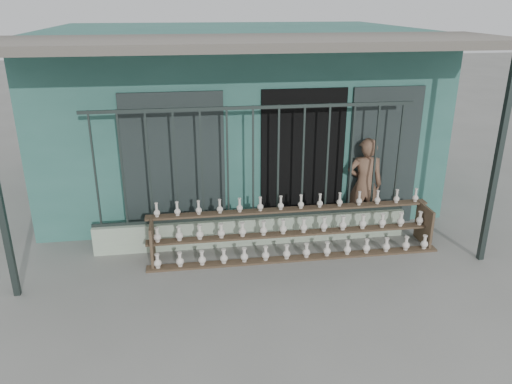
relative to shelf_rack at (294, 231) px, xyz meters
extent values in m
plane|color=slate|center=(-0.57, -0.88, -0.36)|extent=(60.00, 60.00, 0.00)
cube|color=#30655B|center=(-0.57, 3.42, 1.24)|extent=(7.00, 5.00, 3.20)
cube|color=black|center=(0.33, 0.94, 0.84)|extent=(1.40, 0.12, 2.40)
cube|color=black|center=(-1.77, 0.90, 0.84)|extent=(1.60, 0.08, 2.40)
cube|color=black|center=(1.73, 0.90, 0.84)|extent=(1.20, 0.08, 2.40)
cube|color=#59544C|center=(-0.57, 0.32, 2.79)|extent=(7.40, 2.00, 0.12)
cube|color=#283330|center=(2.78, -0.63, 1.19)|extent=(0.08, 0.08, 3.10)
cube|color=#A6BBA0|center=(-0.57, 0.42, -0.14)|extent=(5.00, 0.20, 0.45)
cube|color=#283330|center=(-2.92, 0.42, 0.99)|extent=(0.03, 0.03, 1.80)
cube|color=#283330|center=(-2.53, 0.42, 0.99)|extent=(0.03, 0.03, 1.80)
cube|color=#283330|center=(-2.14, 0.42, 0.99)|extent=(0.03, 0.03, 1.80)
cube|color=#283330|center=(-1.75, 0.42, 0.99)|extent=(0.03, 0.03, 1.80)
cube|color=#283330|center=(-1.35, 0.42, 0.99)|extent=(0.03, 0.03, 1.80)
cube|color=#283330|center=(-0.96, 0.42, 0.99)|extent=(0.03, 0.03, 1.80)
cube|color=#283330|center=(-0.57, 0.42, 0.99)|extent=(0.03, 0.03, 1.80)
cube|color=#283330|center=(-0.18, 0.42, 0.99)|extent=(0.03, 0.03, 1.80)
cube|color=#283330|center=(0.21, 0.42, 0.99)|extent=(0.03, 0.03, 1.80)
cube|color=#283330|center=(0.60, 0.42, 0.99)|extent=(0.03, 0.03, 1.80)
cube|color=#283330|center=(1.00, 0.42, 0.99)|extent=(0.03, 0.03, 1.80)
cube|color=#283330|center=(1.39, 0.42, 0.99)|extent=(0.03, 0.03, 1.80)
cube|color=#283330|center=(1.78, 0.42, 0.99)|extent=(0.03, 0.03, 1.80)
cube|color=#283330|center=(-0.57, 0.42, 1.86)|extent=(5.00, 0.04, 0.05)
cube|color=#283330|center=(-0.57, 0.42, 0.11)|extent=(5.00, 0.04, 0.05)
cube|color=brown|center=(0.00, -0.23, -0.35)|extent=(4.50, 0.18, 0.03)
cube|color=brown|center=(0.00, 0.02, -0.05)|extent=(4.50, 0.18, 0.03)
cube|color=brown|center=(0.00, 0.27, 0.25)|extent=(4.50, 0.18, 0.03)
cube|color=brown|center=(-2.15, 0.02, -0.04)|extent=(0.04, 0.55, 0.64)
cube|color=brown|center=(2.15, 0.02, -0.04)|extent=(0.04, 0.55, 0.64)
imported|color=brown|center=(1.35, 0.68, 0.44)|extent=(0.65, 0.49, 1.62)
camera|label=1|loc=(-1.60, -6.80, 3.33)|focal=35.00mm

